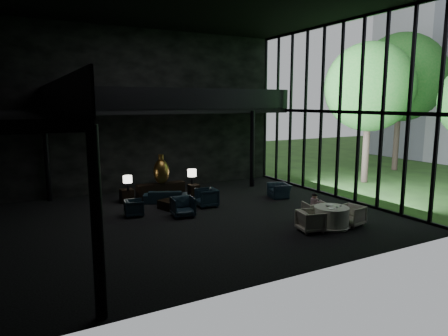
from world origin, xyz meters
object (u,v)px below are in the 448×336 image
side_table_left (127,196)px  child (314,201)px  dining_chair_west (311,219)px  bronze_urn (161,171)px  window_armchair (279,189)px  dining_table (331,218)px  sofa (166,195)px  dining_chair_east (351,214)px  console (161,191)px  dining_chair_north (315,210)px  table_lamp_left (128,180)px  lounge_armchair_east (207,196)px  side_table_right (194,190)px  lounge_armchair_west (134,208)px  table_lamp_right (192,173)px  lounge_armchair_south (183,205)px  coffee_table (171,204)px

side_table_left → child: child is taller
dining_chair_west → bronze_urn: bearing=34.5°
window_armchair → dining_table: (-1.09, -4.61, -0.08)m
sofa → dining_chair_east: dining_chair_east is taller
console → dining_table: 8.07m
console → dining_chair_west: 7.68m
bronze_urn → dining_chair_east: 8.55m
sofa → dining_chair_north: bearing=151.2°
side_table_left → sofa: sofa is taller
bronze_urn → dining_table: 8.01m
table_lamp_left → dining_chair_east: (6.29, -6.98, -0.64)m
lounge_armchair_east → dining_chair_west: lounge_armchair_east is taller
side_table_right → lounge_armchair_west: (-3.53, -2.18, 0.08)m
console → table_lamp_right: table_lamp_right is taller
lounge_armchair_east → bronze_urn: bearing=-146.1°
lounge_armchair_west → dining_table: size_ratio=0.49×
lounge_armchair_south → coffee_table: bearing=95.6°
side_table_right → dining_chair_north: size_ratio=0.61×
dining_table → side_table_right: bearing=108.1°
lounge_armchair_south → window_armchair: size_ratio=1.03×
lounge_armchair_east → coffee_table: 1.56m
table_lamp_right → lounge_armchair_east: size_ratio=0.75×
window_armchair → dining_chair_east: size_ratio=1.11×
table_lamp_right → lounge_armchair_south: (-1.87, -3.35, -0.55)m
console → lounge_armchair_east: 2.67m
side_table_right → dining_chair_north: dining_chair_north is taller
coffee_table → lounge_armchair_west: bearing=-166.7°
lounge_armchair_south → child: bearing=-27.7°
dining_chair_west → console: bearing=34.1°
lounge_armchair_east → child: bearing=40.5°
table_lamp_right → dining_table: size_ratio=0.52×
lounge_armchair_west → table_lamp_right: bearing=-47.2°
table_lamp_right → dining_chair_north: 6.69m
sofa → lounge_armchair_south: bearing=110.4°
sofa → lounge_armchair_west: sofa is taller
table_lamp_right → dining_table: 7.50m
side_table_left → side_table_right: bearing=-2.8°
lounge_armchair_south → bronze_urn: bearing=91.5°
lounge_armchair_west → coffee_table: (1.68, 0.40, -0.16)m
bronze_urn → window_armchair: bearing=-25.2°
sofa → console: bearing=-69.9°
dining_table → dining_chair_north: 0.86m
lounge_armchair_south → child: size_ratio=1.58×
table_lamp_right → lounge_armchair_south: table_lamp_right is taller
side_table_left → dining_table: bearing=-52.3°
window_armchair → dining_chair_east: bearing=9.8°
dining_chair_west → window_armchair: bearing=-12.1°
lounge_armchair_east → dining_table: bearing=34.4°
table_lamp_right → window_armchair: bearing=-36.7°
lounge_armchair_south → dining_table: lounge_armchair_south is taller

